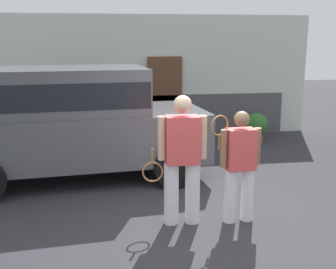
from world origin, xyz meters
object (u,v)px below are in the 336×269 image
Objects in this scene: potted_plant_by_porch at (256,126)px; parked_suv at (73,118)px; tennis_player_woman at (240,165)px; tennis_player_man at (182,159)px.

parked_suv is at bearing -152.94° from potted_plant_by_porch.
potted_plant_by_porch is (4.33, 2.21, -0.74)m from parked_suv.
potted_plant_by_porch is at bearing -118.28° from tennis_player_woman.
parked_suv is 4.92m from potted_plant_by_porch.
parked_suv is 6.45× the size of potted_plant_by_porch.
potted_plant_by_porch is at bearing 21.51° from parked_suv.
potted_plant_by_porch is at bearing -119.23° from tennis_player_man.
tennis_player_man is at bearing -9.40° from tennis_player_woman.
parked_suv is at bearing -52.49° from tennis_player_man.
tennis_player_woman reaches higher than potted_plant_by_porch.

